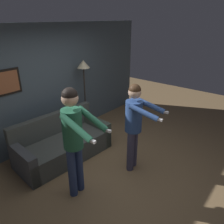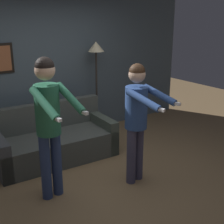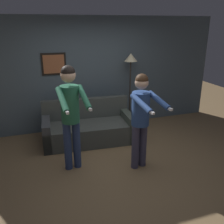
% 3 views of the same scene
% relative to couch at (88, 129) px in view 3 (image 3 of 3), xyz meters
% --- Properties ---
extents(ground_plane, '(12.00, 12.00, 0.00)m').
position_rel_couch_xyz_m(ground_plane, '(0.26, -1.21, -0.28)').
color(ground_plane, olive).
extents(back_wall_assembly, '(6.40, 0.09, 2.60)m').
position_rel_couch_xyz_m(back_wall_assembly, '(0.25, 0.81, 1.02)').
color(back_wall_assembly, '#4F606B').
rests_on(back_wall_assembly, ground_plane).
extents(couch, '(1.96, 0.99, 0.87)m').
position_rel_couch_xyz_m(couch, '(0.00, 0.00, 0.00)').
color(couch, '#494E48').
rests_on(couch, ground_plane).
extents(torchiere_lamp, '(0.30, 0.30, 1.78)m').
position_rel_couch_xyz_m(torchiere_lamp, '(1.17, 0.52, 1.17)').
color(torchiere_lamp, '#332D28').
rests_on(torchiere_lamp, ground_plane).
extents(person_standing_left, '(0.47, 0.74, 1.82)m').
position_rel_couch_xyz_m(person_standing_left, '(-0.51, -1.00, 0.84)').
color(person_standing_left, navy).
rests_on(person_standing_left, ground_plane).
extents(person_standing_right, '(0.51, 0.73, 1.68)m').
position_rel_couch_xyz_m(person_standing_right, '(0.60, -1.33, 0.74)').
color(person_standing_right, '#43425E').
rests_on(person_standing_right, ground_plane).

